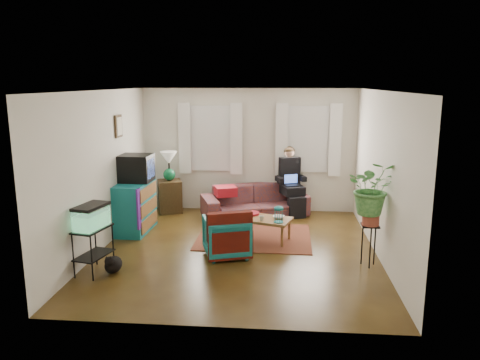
# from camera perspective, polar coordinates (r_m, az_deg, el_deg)

# --- Properties ---
(floor) EXTENTS (4.50, 5.00, 0.01)m
(floor) POSITION_cam_1_polar(r_m,az_deg,el_deg) (7.84, -0.25, -8.50)
(floor) COLOR #4F2B14
(floor) RESTS_ON ground
(ceiling) EXTENTS (4.50, 5.00, 0.01)m
(ceiling) POSITION_cam_1_polar(r_m,az_deg,el_deg) (7.35, -0.27, 10.87)
(ceiling) COLOR white
(ceiling) RESTS_ON wall_back
(wall_back) EXTENTS (4.50, 0.01, 2.60)m
(wall_back) POSITION_cam_1_polar(r_m,az_deg,el_deg) (9.94, 1.04, 3.63)
(wall_back) COLOR silver
(wall_back) RESTS_ON floor
(wall_front) EXTENTS (4.50, 0.01, 2.60)m
(wall_front) POSITION_cam_1_polar(r_m,az_deg,el_deg) (5.07, -2.82, -4.57)
(wall_front) COLOR silver
(wall_front) RESTS_ON floor
(wall_left) EXTENTS (0.01, 5.00, 2.60)m
(wall_left) POSITION_cam_1_polar(r_m,az_deg,el_deg) (8.00, -16.52, 1.10)
(wall_left) COLOR silver
(wall_left) RESTS_ON floor
(wall_right) EXTENTS (0.01, 5.00, 2.60)m
(wall_right) POSITION_cam_1_polar(r_m,az_deg,el_deg) (7.62, 16.84, 0.55)
(wall_right) COLOR silver
(wall_right) RESTS_ON floor
(window_left) EXTENTS (1.08, 0.04, 1.38)m
(window_left) POSITION_cam_1_polar(r_m,az_deg,el_deg) (9.97, -3.57, 5.09)
(window_left) COLOR white
(window_left) RESTS_ON wall_back
(window_right) EXTENTS (1.08, 0.04, 1.38)m
(window_right) POSITION_cam_1_polar(r_m,az_deg,el_deg) (9.88, 8.31, 4.92)
(window_right) COLOR white
(window_right) RESTS_ON wall_back
(curtains_left) EXTENTS (1.36, 0.06, 1.50)m
(curtains_left) POSITION_cam_1_polar(r_m,az_deg,el_deg) (9.90, -3.64, 5.03)
(curtains_left) COLOR white
(curtains_left) RESTS_ON wall_back
(curtains_right) EXTENTS (1.36, 0.06, 1.50)m
(curtains_right) POSITION_cam_1_polar(r_m,az_deg,el_deg) (9.80, 8.34, 4.86)
(curtains_right) COLOR white
(curtains_right) RESTS_ON wall_back
(picture_frame) EXTENTS (0.04, 0.32, 0.40)m
(picture_frame) POSITION_cam_1_polar(r_m,az_deg,el_deg) (8.69, -14.53, 6.37)
(picture_frame) COLOR #3D2616
(picture_frame) RESTS_ON wall_left
(area_rug) EXTENTS (2.02, 1.63, 0.01)m
(area_rug) POSITION_cam_1_polar(r_m,az_deg,el_deg) (8.44, 1.74, -6.94)
(area_rug) COLOR brown
(area_rug) RESTS_ON floor
(sofa) EXTENTS (2.31, 1.53, 0.84)m
(sofa) POSITION_cam_1_polar(r_m,az_deg,el_deg) (9.66, 1.82, -1.94)
(sofa) COLOR brown
(sofa) RESTS_ON floor
(seated_person) EXTENTS (0.73, 0.80, 1.28)m
(seated_person) POSITION_cam_1_polar(r_m,az_deg,el_deg) (9.86, 6.15, -0.40)
(seated_person) COLOR black
(seated_person) RESTS_ON sofa
(side_table) EXTENTS (0.60, 0.60, 0.69)m
(side_table) POSITION_cam_1_polar(r_m,az_deg,el_deg) (10.06, -8.53, -1.96)
(side_table) COLOR #3E2517
(side_table) RESTS_ON floor
(table_lamp) EXTENTS (0.45, 0.45, 0.63)m
(table_lamp) POSITION_cam_1_polar(r_m,az_deg,el_deg) (9.92, -8.65, 1.61)
(table_lamp) COLOR white
(table_lamp) RESTS_ON side_table
(dresser) EXTENTS (0.55, 1.05, 0.93)m
(dresser) POSITION_cam_1_polar(r_m,az_deg,el_deg) (8.87, -12.69, -3.21)
(dresser) COLOR #115A69
(dresser) RESTS_ON floor
(crt_tv) EXTENTS (0.59, 0.54, 0.50)m
(crt_tv) POSITION_cam_1_polar(r_m,az_deg,el_deg) (8.80, -12.55, 1.43)
(crt_tv) COLOR black
(crt_tv) RESTS_ON dresser
(aquarium_stand) EXTENTS (0.46, 0.66, 0.68)m
(aquarium_stand) POSITION_cam_1_polar(r_m,az_deg,el_deg) (7.17, -17.40, -8.20)
(aquarium_stand) COLOR black
(aquarium_stand) RESTS_ON floor
(aquarium) EXTENTS (0.42, 0.60, 0.36)m
(aquarium) POSITION_cam_1_polar(r_m,az_deg,el_deg) (7.01, -17.67, -4.24)
(aquarium) COLOR #7FD899
(aquarium) RESTS_ON aquarium_stand
(black_cat) EXTENTS (0.24, 0.37, 0.31)m
(black_cat) POSITION_cam_1_polar(r_m,az_deg,el_deg) (7.14, -15.19, -9.72)
(black_cat) COLOR black
(black_cat) RESTS_ON floor
(armchair) EXTENTS (0.85, 0.82, 0.70)m
(armchair) POSITION_cam_1_polar(r_m,az_deg,el_deg) (7.49, -1.67, -6.65)
(armchair) COLOR #126071
(armchair) RESTS_ON floor
(serape_throw) EXTENTS (0.72, 0.37, 0.58)m
(serape_throw) POSITION_cam_1_polar(r_m,az_deg,el_deg) (7.20, -1.24, -6.22)
(serape_throw) COLOR #9E0A0A
(serape_throw) RESTS_ON armchair
(coffee_table) EXTENTS (1.10, 0.81, 0.41)m
(coffee_table) POSITION_cam_1_polar(r_m,az_deg,el_deg) (8.24, 2.73, -5.99)
(coffee_table) COLOR brown
(coffee_table) RESTS_ON floor
(cup_a) EXTENTS (0.14, 0.14, 0.09)m
(cup_a) POSITION_cam_1_polar(r_m,az_deg,el_deg) (8.16, 1.05, -4.34)
(cup_a) COLOR white
(cup_a) RESTS_ON coffee_table
(cup_b) EXTENTS (0.11, 0.11, 0.08)m
(cup_b) POSITION_cam_1_polar(r_m,az_deg,el_deg) (8.00, 2.65, -4.69)
(cup_b) COLOR beige
(cup_b) RESTS_ON coffee_table
(bowl) EXTENTS (0.24, 0.24, 0.05)m
(bowl) POSITION_cam_1_polar(r_m,az_deg,el_deg) (8.17, 4.73, -4.51)
(bowl) COLOR white
(bowl) RESTS_ON coffee_table
(snack_tray) EXTENTS (0.38, 0.38, 0.04)m
(snack_tray) POSITION_cam_1_polar(r_m,az_deg,el_deg) (8.38, 1.33, -4.08)
(snack_tray) COLOR #B21414
(snack_tray) RESTS_ON coffee_table
(birdcage) EXTENTS (0.20, 0.20, 0.29)m
(birdcage) POSITION_cam_1_polar(r_m,az_deg,el_deg) (7.91, 4.73, -4.16)
(birdcage) COLOR #115B6B
(birdcage) RESTS_ON coffee_table
(plant_stand) EXTENTS (0.27, 0.27, 0.64)m
(plant_stand) POSITION_cam_1_polar(r_m,az_deg,el_deg) (7.36, 15.45, -7.69)
(plant_stand) COLOR black
(plant_stand) RESTS_ON floor
(potted_plant) EXTENTS (0.74, 0.64, 0.81)m
(potted_plant) POSITION_cam_1_polar(r_m,az_deg,el_deg) (7.14, 15.79, -1.89)
(potted_plant) COLOR #599947
(potted_plant) RESTS_ON plant_stand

